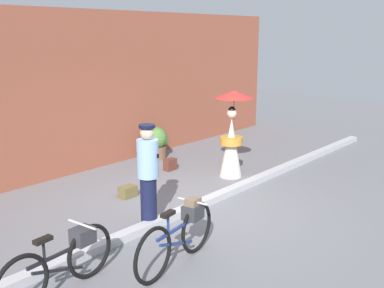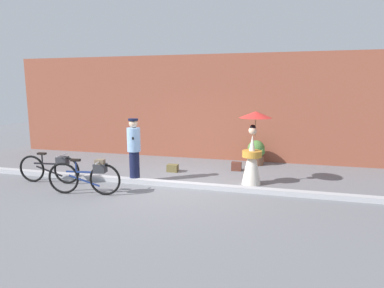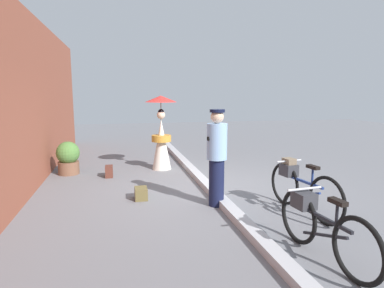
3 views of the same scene
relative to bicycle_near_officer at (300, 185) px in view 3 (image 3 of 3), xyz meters
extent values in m
plane|color=slate|center=(1.57, 1.11, -0.44)|extent=(30.00, 30.00, 0.00)
cube|color=brown|center=(1.57, 4.65, 1.31)|extent=(14.00, 0.40, 3.51)
cube|color=#B2B2B7|center=(1.57, 1.11, -0.38)|extent=(14.00, 0.20, 0.12)
torus|color=black|center=(0.41, 0.06, -0.08)|extent=(0.73, 0.15, 0.73)
torus|color=black|center=(-0.57, -0.08, -0.08)|extent=(0.73, 0.15, 0.73)
cube|color=navy|center=(-0.08, -0.01, 0.09)|extent=(0.83, 0.15, 0.04)
cube|color=navy|center=(-0.08, -0.01, -0.12)|extent=(0.72, 0.13, 0.26)
cylinder|color=navy|center=(-0.26, -0.04, 0.21)|extent=(0.03, 0.03, 0.31)
cube|color=black|center=(-0.26, -0.04, 0.36)|extent=(0.23, 0.12, 0.05)
cylinder|color=silver|center=(0.31, 0.04, 0.34)|extent=(0.10, 0.48, 0.03)
cube|color=#333338|center=(0.31, 0.04, 0.19)|extent=(0.29, 0.25, 0.20)
cube|color=#72604C|center=(0.31, 0.04, 0.32)|extent=(0.22, 0.19, 0.14)
torus|color=black|center=(-1.00, 0.62, -0.09)|extent=(0.70, 0.12, 0.70)
torus|color=black|center=(-1.97, 0.53, -0.09)|extent=(0.70, 0.12, 0.70)
cube|color=black|center=(-1.48, 0.58, 0.06)|extent=(0.82, 0.11, 0.04)
cube|color=black|center=(-1.48, 0.58, -0.13)|extent=(0.71, 0.10, 0.26)
cylinder|color=black|center=(-1.66, 0.56, 0.17)|extent=(0.03, 0.03, 0.29)
cube|color=black|center=(-1.66, 0.56, 0.32)|extent=(0.23, 0.11, 0.05)
cylinder|color=silver|center=(-1.09, 0.61, 0.30)|extent=(0.07, 0.48, 0.03)
cube|color=#333338|center=(-1.09, 0.61, 0.16)|extent=(0.28, 0.24, 0.20)
cylinder|color=#141938|center=(0.60, 1.23, -0.04)|extent=(0.26, 0.26, 0.81)
cylinder|color=#8CB2E0|center=(0.60, 1.23, 0.67)|extent=(0.34, 0.34, 0.61)
sphere|color=#D8B293|center=(0.60, 1.23, 1.08)|extent=(0.22, 0.22, 0.22)
cylinder|color=black|center=(0.60, 1.23, 1.18)|extent=(0.25, 0.25, 0.05)
cube|color=black|center=(0.60, 1.23, 0.73)|extent=(0.16, 0.37, 0.06)
cone|color=silver|center=(3.54, 1.78, 0.19)|extent=(0.48, 0.48, 1.27)
cylinder|color=#C1842D|center=(3.54, 1.78, 0.35)|extent=(0.49, 0.49, 0.16)
sphere|color=beige|center=(3.54, 1.78, 0.93)|extent=(0.20, 0.20, 0.20)
sphere|color=black|center=(3.54, 1.78, 1.00)|extent=(0.15, 0.15, 0.15)
cylinder|color=olive|center=(3.60, 1.77, 1.05)|extent=(0.02, 0.02, 0.55)
cone|color=red|center=(3.60, 1.77, 1.33)|extent=(0.80, 0.80, 0.16)
cylinder|color=brown|center=(3.50, 4.01, -0.29)|extent=(0.48, 0.48, 0.30)
sphere|color=#4C7A38|center=(3.50, 4.01, 0.07)|extent=(0.54, 0.54, 0.54)
sphere|color=#4C7A38|center=(3.63, 3.93, 0.01)|extent=(0.29, 0.29, 0.29)
cube|color=#592D23|center=(3.00, 3.07, -0.31)|extent=(0.29, 0.17, 0.26)
cube|color=#47241C|center=(3.00, 3.02, -0.25)|extent=(0.25, 0.06, 0.09)
cube|color=brown|center=(1.22, 2.47, -0.34)|extent=(0.31, 0.22, 0.21)
cube|color=brown|center=(1.22, 2.40, -0.28)|extent=(0.26, 0.08, 0.08)
camera|label=1|loc=(-4.10, -3.79, 2.58)|focal=42.70mm
camera|label=2|loc=(4.16, -6.35, 1.97)|focal=30.62mm
camera|label=3|loc=(-4.62, 2.83, 1.47)|focal=30.84mm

